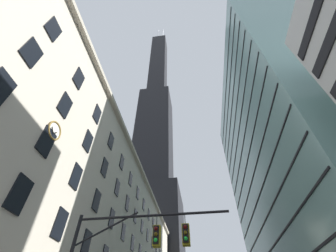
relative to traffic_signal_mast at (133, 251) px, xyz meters
The scene contains 4 objects.
station_building 31.21m from the traffic_signal_mast, 120.31° to the left, with size 16.45×72.23×26.50m.
dark_skyscraper 101.46m from the traffic_signal_mast, 102.42° to the left, with size 26.93×26.93×231.39m.
glass_office_midrise 43.30m from the traffic_signal_mast, 49.97° to the left, with size 17.70×47.21×56.76m.
traffic_signal_mast is the anchor object (origin of this frame).
Camera 1 is at (-0.16, -7.96, 1.99)m, focal length 23.04 mm.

